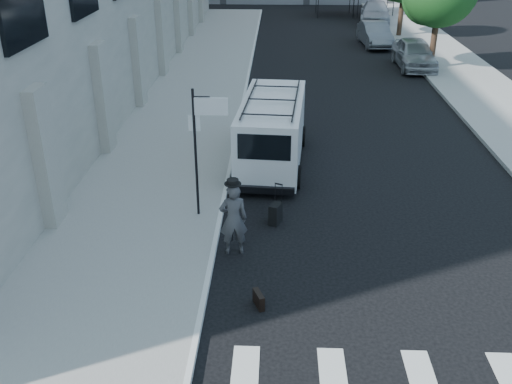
# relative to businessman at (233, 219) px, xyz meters

# --- Properties ---
(ground) EXTENTS (120.00, 120.00, 0.00)m
(ground) POSITION_rel_businessman_xyz_m (1.50, -1.50, -0.93)
(ground) COLOR black
(ground) RESTS_ON ground
(sidewalk_left) EXTENTS (4.50, 48.00, 0.15)m
(sidewalk_left) POSITION_rel_businessman_xyz_m (-2.75, 14.50, -0.86)
(sidewalk_left) COLOR gray
(sidewalk_left) RESTS_ON ground
(sidewalk_right) EXTENTS (4.00, 56.00, 0.15)m
(sidewalk_right) POSITION_rel_businessman_xyz_m (10.50, 18.50, -0.86)
(sidewalk_right) COLOR gray
(sidewalk_right) RESTS_ON ground
(sign_pole) EXTENTS (1.03, 0.07, 3.50)m
(sign_pole) POSITION_rel_businessman_xyz_m (-0.86, 1.70, 1.72)
(sign_pole) COLOR black
(sign_pole) RESTS_ON sidewalk_left
(businessman) EXTENTS (0.74, 0.55, 1.86)m
(businessman) POSITION_rel_businessman_xyz_m (0.00, 0.00, 0.00)
(businessman) COLOR #3F3F42
(businessman) RESTS_ON ground
(briefcase) EXTENTS (0.28, 0.45, 0.34)m
(briefcase) POSITION_rel_businessman_xyz_m (0.68, -2.12, -0.76)
(briefcase) COLOR black
(briefcase) RESTS_ON ground
(suitcase) EXTENTS (0.39, 0.47, 1.11)m
(suitcase) POSITION_rel_businessman_xyz_m (1.01, 1.50, -0.64)
(suitcase) COLOR black
(suitcase) RESTS_ON ground
(cargo_van) EXTENTS (2.38, 5.92, 2.19)m
(cargo_van) POSITION_rel_businessman_xyz_m (0.87, 5.74, 0.21)
(cargo_van) COLOR white
(cargo_van) RESTS_ON ground
(parked_car_a) EXTENTS (1.87, 4.61, 1.57)m
(parked_car_a) POSITION_rel_businessman_xyz_m (8.30, 18.99, -0.15)
(parked_car_a) COLOR #9B9FA3
(parked_car_a) RESTS_ON ground
(parked_car_b) EXTENTS (1.79, 4.46, 1.44)m
(parked_car_b) POSITION_rel_businessman_xyz_m (7.05, 24.69, -0.21)
(parked_car_b) COLOR slate
(parked_car_b) RESTS_ON ground
(parked_car_c) EXTENTS (2.86, 5.59, 1.55)m
(parked_car_c) POSITION_rel_businessman_xyz_m (8.30, 33.10, -0.16)
(parked_car_c) COLOR #A5A7AD
(parked_car_c) RESTS_ON ground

